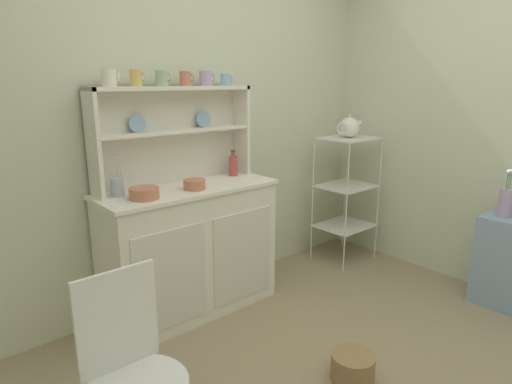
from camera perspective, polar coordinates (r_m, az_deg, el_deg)
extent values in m
cube|color=beige|center=(3.03, -8.26, 9.49)|extent=(3.84, 0.05, 2.50)
cube|color=white|center=(2.89, -8.59, -7.58)|extent=(1.12, 0.42, 0.85)
cube|color=silver|center=(2.62, -11.05, -11.17)|extent=(0.47, 0.01, 0.60)
cube|color=silver|center=(2.89, -1.69, -8.33)|extent=(0.47, 0.01, 0.60)
cube|color=white|center=(2.77, -8.90, 0.41)|extent=(1.15, 0.45, 0.02)
cube|color=silver|center=(2.88, -11.29, 7.34)|extent=(1.08, 0.02, 0.62)
cube|color=white|center=(2.59, -20.61, 5.93)|extent=(0.02, 0.18, 0.62)
cube|color=white|center=(3.11, -2.01, 8.11)|extent=(0.02, 0.18, 0.62)
cube|color=white|center=(2.81, -10.50, 7.84)|extent=(1.04, 0.16, 0.02)
cube|color=white|center=(2.79, -10.75, 13.26)|extent=(1.08, 0.18, 0.02)
cylinder|color=#8EB2D1|center=(2.72, -15.30, 8.64)|extent=(0.11, 0.03, 0.11)
cylinder|color=#8EB2D1|center=(2.96, -6.91, 9.46)|extent=(0.11, 0.03, 0.11)
cylinder|color=silver|center=(3.48, 11.77, -2.20)|extent=(0.01, 0.01, 1.05)
cylinder|color=silver|center=(3.82, 15.77, -0.94)|extent=(0.01, 0.01, 1.05)
cylinder|color=silver|center=(3.69, 7.45, -1.04)|extent=(0.01, 0.01, 1.05)
cylinder|color=silver|center=(4.02, 11.59, 0.05)|extent=(0.01, 0.01, 1.05)
cube|color=silver|center=(3.65, 12.09, 6.92)|extent=(0.46, 0.37, 0.01)
cube|color=silver|center=(3.72, 11.77, 0.78)|extent=(0.46, 0.37, 0.01)
cube|color=silver|center=(3.81, 11.50, -4.31)|extent=(0.46, 0.37, 0.01)
cube|color=white|center=(1.73, -17.72, -15.84)|extent=(0.31, 0.02, 0.40)
cylinder|color=#93754C|center=(2.46, 12.59, -21.52)|extent=(0.23, 0.23, 0.14)
cylinder|color=silver|center=(2.61, -18.78, 14.01)|extent=(0.08, 0.08, 0.09)
torus|color=silver|center=(2.63, -17.75, 14.19)|extent=(0.01, 0.05, 0.05)
cylinder|color=#DBB760|center=(2.67, -15.50, 14.24)|extent=(0.07, 0.07, 0.09)
torus|color=#DBB760|center=(2.69, -14.64, 14.39)|extent=(0.01, 0.05, 0.05)
cylinder|color=#9EB78E|center=(2.75, -12.28, 14.38)|extent=(0.08, 0.08, 0.09)
torus|color=#9EB78E|center=(2.77, -11.39, 14.52)|extent=(0.01, 0.05, 0.05)
cylinder|color=#C67556|center=(2.83, -9.26, 14.49)|extent=(0.07, 0.07, 0.09)
torus|color=#C67556|center=(2.86, -8.45, 14.60)|extent=(0.01, 0.05, 0.05)
cylinder|color=#B79ECC|center=(2.92, -6.62, 14.60)|extent=(0.08, 0.08, 0.09)
torus|color=#B79ECC|center=(2.95, -5.76, 14.71)|extent=(0.01, 0.05, 0.05)
cylinder|color=#8EB2D1|center=(3.01, -4.03, 14.50)|extent=(0.07, 0.07, 0.08)
torus|color=#8EB2D1|center=(3.04, -3.36, 14.59)|extent=(0.01, 0.05, 0.05)
cylinder|color=#C67556|center=(2.53, -14.48, -0.16)|extent=(0.17, 0.17, 0.06)
cylinder|color=#C67556|center=(2.69, -8.08, 1.00)|extent=(0.13, 0.13, 0.06)
cylinder|color=#B74C47|center=(3.06, -3.01, 3.43)|extent=(0.06, 0.06, 0.14)
cylinder|color=#B74C47|center=(3.04, -3.03, 4.99)|extent=(0.03, 0.03, 0.03)
cylinder|color=#4C382D|center=(3.04, -3.04, 5.39)|extent=(0.03, 0.03, 0.01)
cylinder|color=#B2B7C6|center=(2.63, -17.75, 0.64)|extent=(0.08, 0.08, 0.11)
cylinder|color=silver|center=(2.63, -17.62, 2.58)|extent=(0.02, 0.02, 0.19)
ellipsoid|color=silver|center=(2.61, -17.79, 4.79)|extent=(0.02, 0.01, 0.01)
cylinder|color=silver|center=(2.61, -17.35, 2.33)|extent=(0.02, 0.04, 0.18)
ellipsoid|color=silver|center=(2.59, -17.51, 4.37)|extent=(0.02, 0.01, 0.01)
sphere|color=white|center=(3.64, 12.16, 8.29)|extent=(0.16, 0.16, 0.16)
sphere|color=silver|center=(3.63, 12.24, 9.74)|extent=(0.02, 0.02, 0.02)
cylinder|color=white|center=(3.73, 13.23, 8.57)|extent=(0.09, 0.02, 0.07)
torus|color=white|center=(3.56, 11.24, 8.22)|extent=(0.01, 0.10, 0.10)
cylinder|color=#B79ECC|center=(3.33, 29.97, -1.23)|extent=(0.09, 0.09, 0.19)
cylinder|color=#4C844C|center=(3.28, 30.42, 1.12)|extent=(0.00, 0.01, 0.14)
sphere|color=#9EB78E|center=(3.27, 30.57, 2.29)|extent=(0.03, 0.03, 0.03)
cylinder|color=#4C844C|center=(3.28, 30.22, 1.11)|extent=(0.00, 0.01, 0.13)
sphere|color=#8EB2D1|center=(3.27, 30.37, 2.24)|extent=(0.04, 0.04, 0.04)
cylinder|color=#4C844C|center=(3.28, 30.08, 1.17)|extent=(0.00, 0.01, 0.14)
sphere|color=#C67556|center=(3.27, 30.23, 2.33)|extent=(0.03, 0.03, 0.03)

